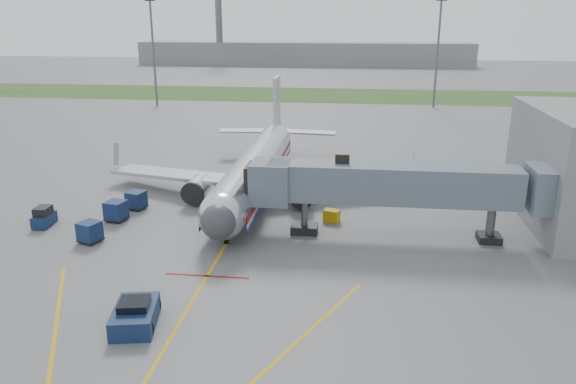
# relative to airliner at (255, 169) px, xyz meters

# --- Properties ---
(ground) EXTENTS (400.00, 400.00, 0.00)m
(ground) POSITION_rel_airliner_xyz_m (-0.00, -15.25, -2.65)
(ground) COLOR #565659
(ground) RESTS_ON ground
(grass_strip) EXTENTS (300.00, 25.00, 0.01)m
(grass_strip) POSITION_rel_airliner_xyz_m (-0.00, 74.75, -2.64)
(grass_strip) COLOR #2D4C1E
(grass_strip) RESTS_ON ground
(apron_markings) EXTENTS (21.52, 50.00, 0.01)m
(apron_markings) POSITION_rel_airliner_xyz_m (-0.00, -22.65, -2.64)
(apron_markings) COLOR gold
(apron_markings) RESTS_ON ground
(airliner) EXTENTS (32.10, 35.67, 10.25)m
(airliner) POSITION_rel_airliner_xyz_m (0.00, 0.00, 0.00)
(airliner) COLOR silver
(airliner) RESTS_ON ground
(jet_bridge) EXTENTS (25.30, 4.00, 6.90)m
(jet_bridge) POSITION_rel_airliner_xyz_m (12.86, -10.25, 1.82)
(jet_bridge) COLOR slate
(jet_bridge) RESTS_ON ground
(light_mast_left) EXTENTS (2.00, 0.44, 20.40)m
(light_mast_left) POSITION_rel_airliner_xyz_m (-30.00, 54.75, 8.13)
(light_mast_left) COLOR #595B60
(light_mast_left) RESTS_ON ground
(light_mast_right) EXTENTS (2.00, 0.44, 20.40)m
(light_mast_right) POSITION_rel_airliner_xyz_m (25.00, 59.75, 8.13)
(light_mast_right) COLOR #595B60
(light_mast_right) RESTS_ON ground
(distant_terminal) EXTENTS (120.00, 14.00, 8.00)m
(distant_terminal) POSITION_rel_airliner_xyz_m (-10.00, 154.75, 1.35)
(distant_terminal) COLOR slate
(distant_terminal) RESTS_ON ground
(control_tower) EXTENTS (4.00, 4.00, 30.00)m
(control_tower) POSITION_rel_airliner_xyz_m (-40.00, 149.75, 14.68)
(control_tower) COLOR #595B60
(control_tower) RESTS_ON ground
(pushback_tug) EXTENTS (3.08, 4.28, 1.62)m
(pushback_tug) POSITION_rel_airliner_xyz_m (-2.48, -26.14, -1.97)
(pushback_tug) COLOR #0C1937
(pushback_tug) RESTS_ON ground
(baggage_tug) EXTENTS (1.44, 2.54, 1.72)m
(baggage_tug) POSITION_rel_airliner_xyz_m (-16.60, -11.33, -1.89)
(baggage_tug) COLOR #0C1937
(baggage_tug) RESTS_ON ground
(baggage_cart_a) EXTENTS (1.91, 1.91, 1.70)m
(baggage_cart_a) POSITION_rel_airliner_xyz_m (-10.30, -6.11, -1.78)
(baggage_cart_a) COLOR #0C1937
(baggage_cart_a) RESTS_ON ground
(baggage_cart_b) EXTENTS (2.03, 2.03, 1.70)m
(baggage_cart_b) POSITION_rel_airliner_xyz_m (-10.95, -14.34, -1.78)
(baggage_cart_b) COLOR #0C1937
(baggage_cart_b) RESTS_ON ground
(baggage_cart_c) EXTENTS (1.96, 1.96, 1.80)m
(baggage_cart_c) POSITION_rel_airliner_xyz_m (-10.88, -9.37, -1.73)
(baggage_cart_c) COLOR #0C1937
(baggage_cart_c) RESTS_ON ground
(belt_loader) EXTENTS (1.90, 4.33, 2.05)m
(belt_loader) POSITION_rel_airliner_xyz_m (-2.51, -5.85, -2.14)
(belt_loader) COLOR #0C1937
(belt_loader) RESTS_ON ground
(ground_power_cart) EXTENTS (1.57, 1.28, 1.08)m
(ground_power_cart) POSITION_rel_airliner_xyz_m (8.13, -7.25, -2.11)
(ground_power_cart) COLOR #CB9B0B
(ground_power_cart) RESTS_ON ground
(ramp_worker) EXTENTS (0.64, 0.61, 1.48)m
(ramp_worker) POSITION_rel_airliner_xyz_m (-3.00, -5.28, -1.91)
(ramp_worker) COLOR #93E21A
(ramp_worker) RESTS_ON ground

